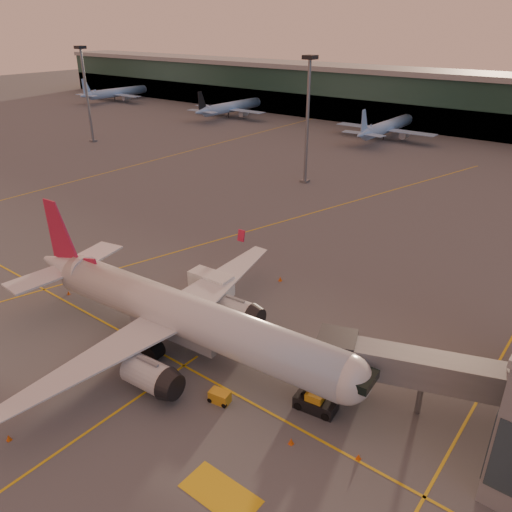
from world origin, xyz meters
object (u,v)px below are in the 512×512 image
Objects in this scene: main_airplane at (178,314)px; pushback_tug at (316,402)px; catering_truck at (212,287)px; gpu_cart at (220,397)px.

pushback_tug is (16.21, 1.05, -3.45)m from main_airplane.
main_airplane reaches higher than catering_truck.
catering_truck reaches higher than gpu_cart.
pushback_tug is (19.74, -7.79, -1.61)m from catering_truck.
catering_truck is 21.28m from pushback_tug.
main_airplane is 10.20m from gpu_cart.
main_airplane is 7.74× the size of catering_truck.
main_airplane reaches higher than pushback_tug.
gpu_cart is at bearing -26.40° from main_airplane.
catering_truck is (-3.54, 8.84, -1.83)m from main_airplane.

